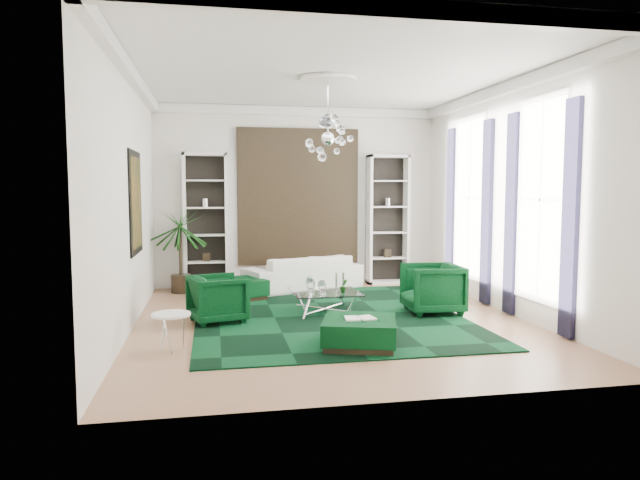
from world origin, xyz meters
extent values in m
cube|color=tan|center=(0.00, 0.00, -0.01)|extent=(6.00, 7.00, 0.02)
cube|color=white|center=(0.00, 0.00, 3.81)|extent=(6.00, 7.00, 0.02)
cube|color=silver|center=(0.00, 3.51, 1.90)|extent=(6.00, 0.02, 3.80)
cube|color=silver|center=(0.00, -3.51, 1.90)|extent=(6.00, 0.02, 3.80)
cube|color=silver|center=(-3.01, 0.00, 1.90)|extent=(0.02, 7.00, 3.80)
cube|color=silver|center=(3.01, 0.00, 1.90)|extent=(0.02, 7.00, 3.80)
cylinder|color=white|center=(0.00, 0.30, 3.77)|extent=(0.90, 0.90, 0.05)
cube|color=black|center=(0.00, 3.46, 1.90)|extent=(2.50, 0.06, 2.80)
cube|color=black|center=(-2.97, 0.60, 1.85)|extent=(0.04, 1.30, 1.60)
cube|color=white|center=(2.99, -0.90, 1.90)|extent=(0.03, 1.10, 2.90)
cube|color=black|center=(2.96, -1.68, 1.65)|extent=(0.07, 0.30, 3.25)
cube|color=black|center=(2.96, -0.12, 1.65)|extent=(0.07, 0.30, 3.25)
cube|color=white|center=(2.99, 1.50, 1.90)|extent=(0.03, 1.10, 2.90)
cube|color=black|center=(2.96, 0.72, 1.65)|extent=(0.07, 0.30, 3.25)
cube|color=black|center=(2.96, 2.28, 1.65)|extent=(0.07, 0.30, 3.25)
cube|color=black|center=(0.00, 0.30, 0.01)|extent=(4.20, 5.00, 0.02)
imported|color=white|center=(0.00, 2.85, 0.35)|extent=(2.57, 1.72, 0.70)
imported|color=black|center=(-1.75, 0.20, 0.37)|extent=(1.00, 0.98, 0.74)
imported|color=black|center=(1.75, 0.20, 0.42)|extent=(0.96, 0.94, 0.83)
cube|color=black|center=(-1.35, 2.00, 0.19)|extent=(1.13, 1.13, 0.38)
cube|color=black|center=(0.05, -1.55, 0.19)|extent=(1.16, 1.16, 0.37)
cube|color=white|center=(0.05, -1.55, 0.39)|extent=(0.40, 0.27, 0.03)
cylinder|color=white|center=(-2.35, -1.30, 0.24)|extent=(0.60, 0.60, 0.47)
imported|color=#134511|center=(0.27, 0.32, 0.49)|extent=(0.13, 0.11, 0.22)
camera|label=1|loc=(-1.81, -8.62, 2.04)|focal=32.00mm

